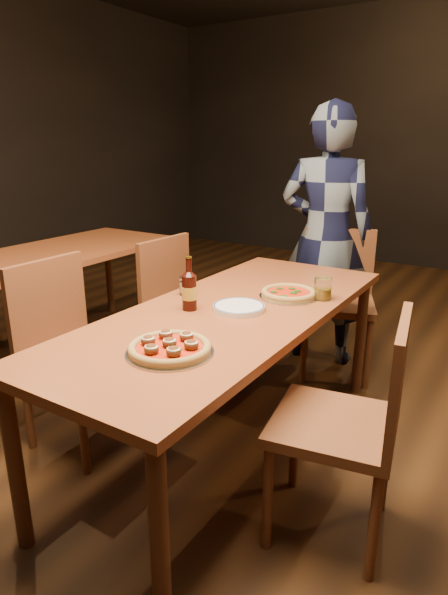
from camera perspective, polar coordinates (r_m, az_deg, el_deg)
The scene contains 15 objects.
ground at distance 2.62m, azimuth 0.61°, elevation -17.05°, with size 9.00×9.00×0.00m, color black.
room_shell at distance 2.19m, azimuth 0.79°, elevation 27.24°, with size 9.00×9.00×9.00m.
table_main at distance 2.30m, azimuth 0.67°, elevation -3.04°, with size 0.80×2.00×0.75m.
table_left at distance 3.64m, azimuth -20.08°, elevation 3.64°, with size 0.80×2.00×0.75m.
chair_main_nw at distance 2.55m, azimuth -16.08°, elevation -6.19°, with size 0.46×0.46×0.98m, color #5B2E18, non-canonical shape.
chair_main_sw at distance 3.03m, azimuth -3.71°, elevation -1.82°, with size 0.45×0.45×0.97m, color #5B2E18, non-canonical shape.
chair_main_e at distance 1.97m, azimuth 12.47°, elevation -13.84°, with size 0.45×0.45×0.96m, color #5B2E18, non-canonical shape.
chair_end at distance 3.29m, azimuth 12.89°, elevation -0.58°, with size 0.46×0.46×0.98m, color #5B2E18, non-canonical shape.
pizza_meatball at distance 1.82m, azimuth -6.26°, elevation -5.72°, with size 0.32×0.32×0.06m.
pizza_margherita at distance 2.47m, azimuth 7.43°, elevation 0.47°, with size 0.29×0.29×0.04m.
plate_stack at distance 2.27m, azimuth 1.73°, elevation -1.16°, with size 0.24×0.24×0.02m, color white.
beer_bottle at distance 2.25m, azimuth -4.00°, elevation 0.71°, with size 0.07×0.07×0.24m.
water_glass at distance 2.48m, azimuth -4.31°, elevation 1.31°, with size 0.07×0.07×0.09m, color white.
amber_glass at distance 2.46m, azimuth 11.27°, elevation 1.00°, with size 0.08×0.08×0.11m, color #A27812.
diner at distance 3.43m, azimuth 11.60°, elevation 6.76°, with size 0.63×0.41×1.73m, color black.
Camera 1 is at (1.13, -1.83, 1.49)m, focal length 30.00 mm.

